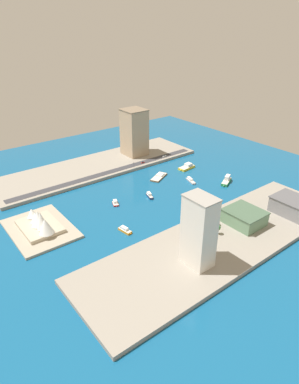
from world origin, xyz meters
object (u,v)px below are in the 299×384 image
at_px(tugboat_red, 115,203).
at_px(opera_landmark, 40,222).
at_px(terminal_long_green, 244,217).
at_px(yacht_sleek_gray, 191,180).
at_px(hotel_broad_white, 199,231).
at_px(ferry_green_doubledeck, 227,181).
at_px(patrol_launch_navy, 150,195).
at_px(van_white, 164,156).
at_px(warehouse_low_gray, 298,208).
at_px(ferry_yellow_fast, 187,167).
at_px(sailboat_small_white, 201,201).
at_px(barge_flat_brown, 159,177).
at_px(water_taxi_orange, 125,230).
at_px(traffic_light_waterfront, 134,164).
at_px(pickup_red, 143,162).
at_px(apartment_midrise_tan, 134,132).

relative_size(tugboat_red, opera_landmark, 0.25).
bearing_deg(terminal_long_green, yacht_sleek_gray, -16.64).
bearing_deg(hotel_broad_white, yacht_sleek_gray, -42.60).
bearing_deg(ferry_green_doubledeck, patrol_launch_navy, 73.64).
bearing_deg(van_white, warehouse_low_gray, -179.73).
bearing_deg(hotel_broad_white, patrol_launch_navy, -20.38).
bearing_deg(ferry_yellow_fast, warehouse_low_gray, 179.34).
xyz_separation_m(yacht_sleek_gray, sailboat_small_white, (-37.90, 23.33, -0.48)).
height_order(barge_flat_brown, tugboat_red, tugboat_red).
distance_m(hotel_broad_white, terminal_long_green, 69.89).
distance_m(water_taxi_orange, traffic_light_waterfront, 124.77).
relative_size(ferry_green_doubledeck, pickup_red, 5.04).
bearing_deg(pickup_red, opera_landmark, 111.88).
bearing_deg(van_white, opera_landmark, 108.08).
xyz_separation_m(terminal_long_green, traffic_light_waterfront, (150.64, 2.85, -1.60)).
relative_size(water_taxi_orange, opera_landmark, 0.33).
bearing_deg(sailboat_small_white, apartment_midrise_tan, -8.36).
bearing_deg(barge_flat_brown, patrol_launch_navy, 129.27).
distance_m(patrol_launch_navy, terminal_long_green, 93.18).
bearing_deg(yacht_sleek_gray, traffic_light_waterfront, 25.65).
bearing_deg(traffic_light_waterfront, hotel_broad_white, 158.72).
bearing_deg(terminal_long_green, sailboat_small_white, -3.71).
distance_m(terminal_long_green, opera_landmark, 164.71).
bearing_deg(water_taxi_orange, hotel_broad_white, -167.10).
xyz_separation_m(tugboat_red, van_white, (58.10, -108.07, 2.77)).
bearing_deg(water_taxi_orange, barge_flat_brown, -53.96).
bearing_deg(warehouse_low_gray, water_taxi_orange, 60.02).
height_order(yacht_sleek_gray, water_taxi_orange, water_taxi_orange).
bearing_deg(barge_flat_brown, pickup_red, -9.08).
bearing_deg(patrol_launch_navy, van_white, -48.27).
xyz_separation_m(ferry_yellow_fast, hotel_broad_white, (-128.64, 113.79, 26.76)).
xyz_separation_m(ferry_yellow_fast, terminal_long_green, (-116.98, 47.72, 7.18)).
bearing_deg(apartment_midrise_tan, van_white, -144.25).
bearing_deg(opera_landmark, ferry_yellow_fast, -83.41).
relative_size(ferry_green_doubledeck, warehouse_low_gray, 0.50).
relative_size(barge_flat_brown, warehouse_low_gray, 0.61).
relative_size(van_white, traffic_light_waterfront, 0.79).
xyz_separation_m(patrol_launch_navy, hotel_broad_white, (-99.90, 37.11, 27.11)).
relative_size(ferry_yellow_fast, patrol_launch_navy, 1.70).
height_order(hotel_broad_white, opera_landmark, hotel_broad_white).
distance_m(ferry_yellow_fast, van_white, 37.67).
xyz_separation_m(tugboat_red, warehouse_low_gray, (-116.21, -108.89, 8.70)).
xyz_separation_m(traffic_light_waterfront, opera_landmark, (-54.63, 130.98, 0.88)).
bearing_deg(patrol_launch_navy, warehouse_low_gray, -145.19).
bearing_deg(traffic_light_waterfront, barge_flat_brown, -164.06).
bearing_deg(water_taxi_orange, patrol_launch_navy, -56.33).
xyz_separation_m(barge_flat_brown, sailboat_small_white, (-66.07, 3.32, -0.26)).
xyz_separation_m(ferry_yellow_fast, pickup_red, (37.87, 35.08, 2.17)).
height_order(ferry_yellow_fast, warehouse_low_gray, warehouse_low_gray).
bearing_deg(ferry_green_doubledeck, apartment_midrise_tan, 14.33).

